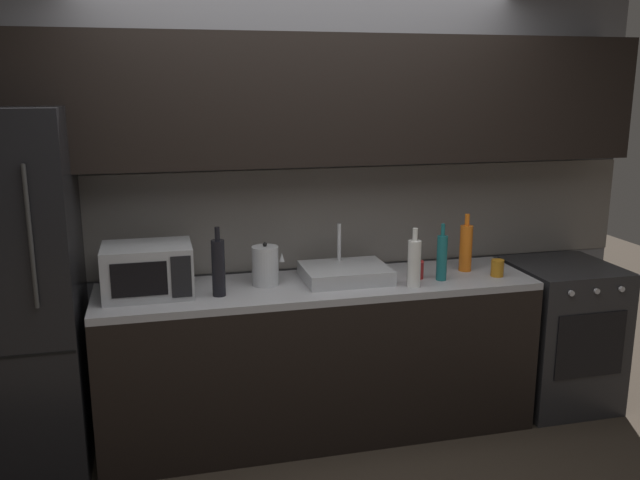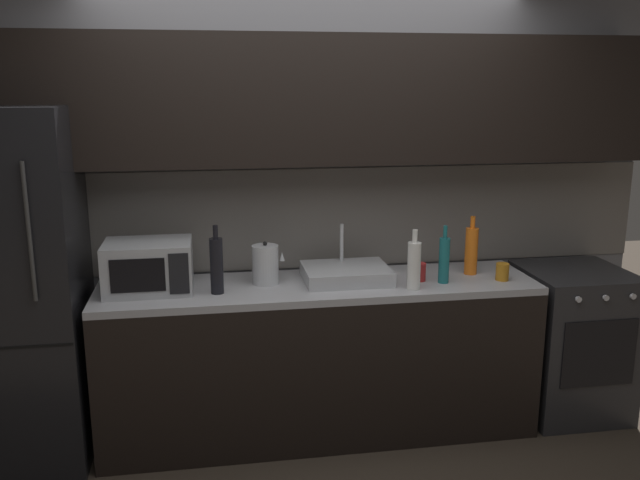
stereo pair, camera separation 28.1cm
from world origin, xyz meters
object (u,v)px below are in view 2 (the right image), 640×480
object	(u,v)px
kettle	(266,264)
wine_bottle_teal	(444,259)
refrigerator	(15,290)
oven_range	(571,341)
wine_bottle_dark	(217,265)
mug_red	(419,272)
wine_bottle_orange	(471,250)
wine_bottle_white	(414,265)
mug_amber	(502,272)
microwave	(149,266)

from	to	relation	value
kettle	wine_bottle_teal	world-z (taller)	wine_bottle_teal
refrigerator	oven_range	distance (m)	3.20
oven_range	wine_bottle_dark	bearing A→B (deg)	-177.66
mug_red	wine_bottle_teal	bearing A→B (deg)	-26.58
wine_bottle_orange	mug_red	bearing A→B (deg)	-166.29
wine_bottle_orange	wine_bottle_dark	distance (m)	1.48
mug_red	refrigerator	bearing A→B (deg)	178.93
wine_bottle_white	wine_bottle_teal	xyz separation A→B (m)	(0.20, 0.08, -0.00)
mug_amber	microwave	bearing A→B (deg)	176.16
oven_range	microwave	distance (m)	2.55
wine_bottle_orange	wine_bottle_dark	xyz separation A→B (m)	(-1.47, -0.13, 0.01)
refrigerator	mug_amber	distance (m)	2.64
wine_bottle_white	mug_red	size ratio (longest dim) A/B	3.23
refrigerator	mug_red	world-z (taller)	refrigerator
wine_bottle_teal	mug_amber	distance (m)	0.36
mug_amber	mug_red	bearing A→B (deg)	171.20
wine_bottle_teal	wine_bottle_orange	distance (m)	0.26
wine_bottle_orange	wine_bottle_dark	size ratio (longest dim) A/B	0.93
refrigerator	wine_bottle_orange	world-z (taller)	refrigerator
microwave	kettle	xyz separation A→B (m)	(0.63, 0.03, -0.03)
oven_range	mug_amber	xyz separation A→B (m)	(-0.53, -0.11, 0.50)
mug_red	mug_amber	bearing A→B (deg)	-8.80
oven_range	wine_bottle_orange	xyz separation A→B (m)	(-0.66, 0.04, 0.59)
oven_range	wine_bottle_white	bearing A→B (deg)	-170.33
wine_bottle_dark	kettle	bearing A→B (deg)	26.32
mug_amber	mug_red	distance (m)	0.47
microwave	wine_bottle_teal	world-z (taller)	wine_bottle_teal
refrigerator	microwave	xyz separation A→B (m)	(0.68, 0.02, 0.09)
oven_range	wine_bottle_dark	xyz separation A→B (m)	(-2.13, -0.09, 0.61)
microwave	wine_bottle_teal	bearing A→B (deg)	-4.29
microwave	wine_bottle_dark	xyz separation A→B (m)	(0.36, -0.11, 0.02)
wine_bottle_dark	mug_red	world-z (taller)	wine_bottle_dark
refrigerator	oven_range	bearing A→B (deg)	-0.02
wine_bottle_dark	mug_amber	bearing A→B (deg)	-0.90
microwave	mug_red	distance (m)	1.49
oven_range	wine_bottle_orange	world-z (taller)	wine_bottle_orange
microwave	mug_amber	size ratio (longest dim) A/B	4.68
oven_range	wine_bottle_orange	bearing A→B (deg)	176.14
wine_bottle_white	wine_bottle_orange	xyz separation A→B (m)	(0.42, 0.23, 0.01)
kettle	mug_red	bearing A→B (deg)	-5.71
microwave	mug_red	size ratio (longest dim) A/B	4.52
wine_bottle_teal	wine_bottle_orange	bearing A→B (deg)	33.76
refrigerator	wine_bottle_white	size ratio (longest dim) A/B	5.74
refrigerator	microwave	size ratio (longest dim) A/B	4.10
kettle	mug_amber	size ratio (longest dim) A/B	2.47
wine_bottle_orange	wine_bottle_teal	bearing A→B (deg)	-146.24
wine_bottle_white	wine_bottle_dark	xyz separation A→B (m)	(-1.05, 0.10, 0.02)
mug_amber	mug_red	world-z (taller)	mug_red
refrigerator	wine_bottle_white	bearing A→B (deg)	-5.03
microwave	wine_bottle_white	xyz separation A→B (m)	(1.41, -0.20, 0.00)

